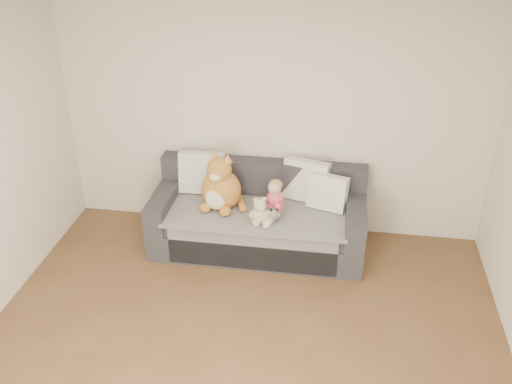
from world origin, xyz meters
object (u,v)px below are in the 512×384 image
sofa (259,220)px  plush_cat (221,187)px  sippy_cup (262,215)px  teddy_bear (260,213)px  toddler (273,201)px

sofa → plush_cat: plush_cat is taller
plush_cat → sippy_cup: size_ratio=5.18×
teddy_bear → sippy_cup: bearing=55.8°
plush_cat → sofa: bearing=20.6°
sippy_cup → toddler: bearing=48.0°
sofa → teddy_bear: 0.42m
plush_cat → toddler: bearing=2.0°
toddler → sofa: bearing=162.4°
sofa → teddy_bear: size_ratio=7.55×
plush_cat → teddy_bear: plush_cat is taller
toddler → plush_cat: 0.57m
sofa → teddy_bear: bearing=-79.2°
plush_cat → sippy_cup: (0.46, -0.20, -0.17)m
toddler → plush_cat: bearing=-164.8°
sofa → plush_cat: 0.55m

